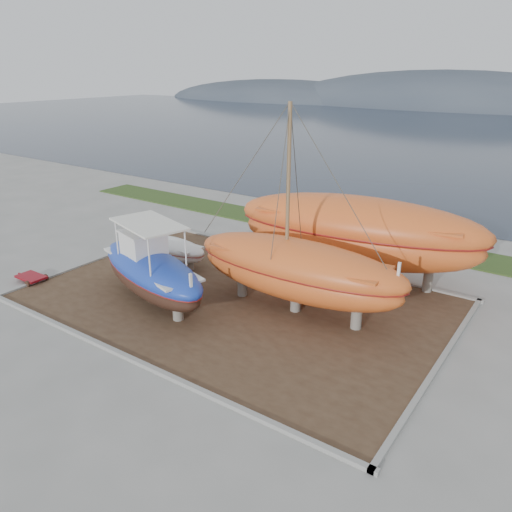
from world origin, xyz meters
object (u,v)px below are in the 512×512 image
Objects in this scene: orange_bare_hull at (356,240)px; blue_caique at (151,263)px; orange_sailboat at (298,214)px; red_trailer at (31,279)px; white_dinghy at (172,251)px.

blue_caique is at bearing -137.72° from orange_bare_hull.
red_trailer is (-12.27, -4.69, -4.23)m from orange_sailboat.
orange_sailboat reaches higher than orange_bare_hull.
white_dinghy is at bearing 53.59° from red_trailer.
white_dinghy is 6.99m from red_trailer.
orange_bare_hull reaches higher than red_trailer.
orange_bare_hull is 16.03m from red_trailer.
blue_caique is 7.06m from red_trailer.
red_trailer is at bearing -147.57° from blue_caique.
orange_sailboat is 0.79× the size of orange_bare_hull.
white_dinghy is at bearing 140.08° from blue_caique.
white_dinghy is 2.08× the size of red_trailer.
blue_caique is at bearing 15.17° from red_trailer.
orange_bare_hull is at bearing 81.92° from orange_sailboat.
orange_bare_hull reaches higher than blue_caique.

